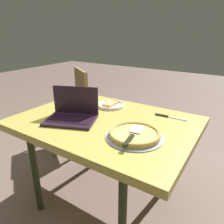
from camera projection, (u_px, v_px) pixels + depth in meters
ground_plane at (106, 198)px, 1.72m from camera, size 12.00×12.00×0.00m
dining_table at (105, 127)px, 1.48m from camera, size 1.22×0.89×0.70m
laptop at (72, 114)px, 1.45m from camera, size 0.40×0.35×0.22m
pizza_plate at (111, 105)px, 1.72m from camera, size 0.22×0.22×0.04m
pizza_tray at (135, 134)px, 1.22m from camera, size 0.34×0.34×0.04m
table_knife at (168, 117)px, 1.51m from camera, size 0.23×0.03×0.01m
chair_near at (72, 104)px, 2.36m from camera, size 0.59×0.59×0.89m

